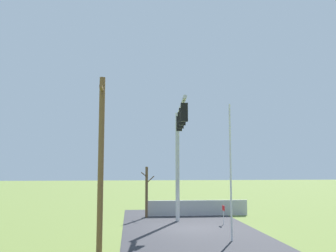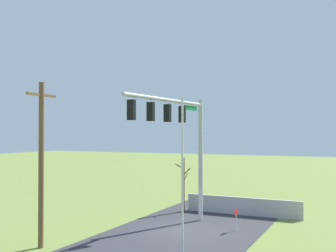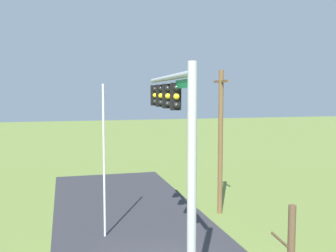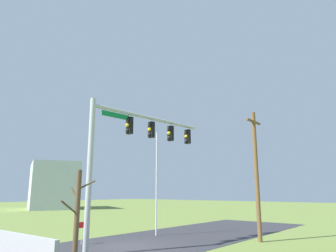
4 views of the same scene
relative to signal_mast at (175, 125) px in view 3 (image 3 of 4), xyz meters
The scene contains 4 objects.
road_surface 7.05m from the signal_mast, behind, with size 28.00×8.00×0.01m, color #2D2D33.
signal_mast is the anchor object (origin of this frame).
flagpole 5.36m from the signal_mast, 155.36° to the right, with size 0.10×0.10×7.06m, color silver.
utility_pole 7.92m from the signal_mast, 145.34° to the left, with size 1.90×0.26×7.86m.
Camera 3 is at (13.77, -3.36, 6.68)m, focal length 42.07 mm.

